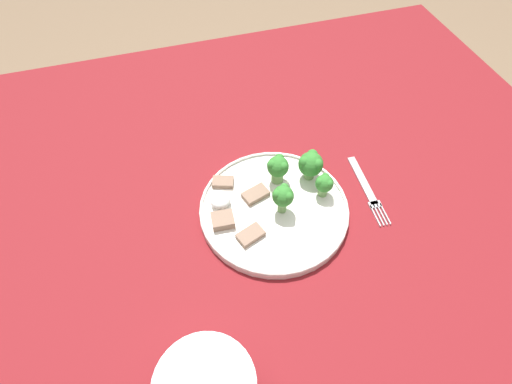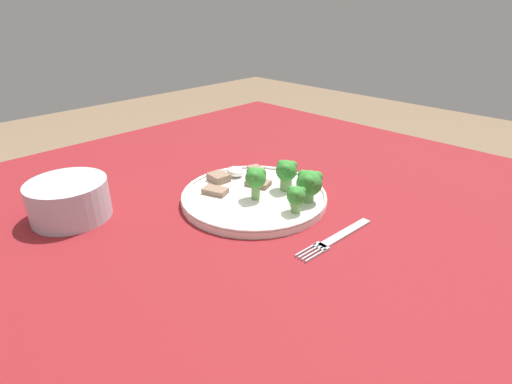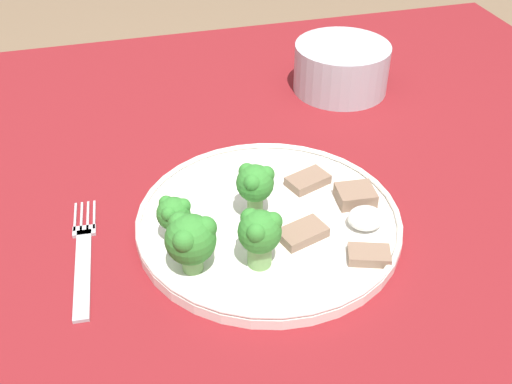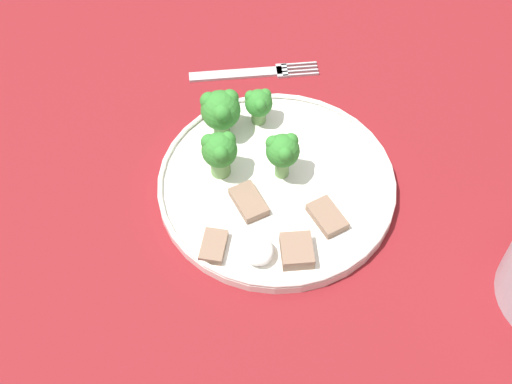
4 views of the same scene
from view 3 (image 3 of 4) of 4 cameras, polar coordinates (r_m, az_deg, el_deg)
table at (r=0.67m, az=-2.52°, el=-11.34°), size 1.26×1.15×0.74m
dinner_plate at (r=0.64m, az=1.21°, el=-2.74°), size 0.28×0.28×0.02m
fork at (r=0.63m, az=-16.11°, el=-5.91°), size 0.03×0.17×0.00m
cream_bowl at (r=0.90m, az=8.11°, el=11.54°), size 0.14×0.14×0.07m
broccoli_floret_near_rim_left at (r=0.56m, az=0.35°, el=-3.95°), size 0.04×0.04×0.06m
broccoli_floret_center_left at (r=0.60m, az=-7.86°, el=-2.13°), size 0.04×0.03×0.05m
broccoli_floret_back_left at (r=0.61m, az=-0.09°, el=0.78°), size 0.04×0.04×0.06m
broccoli_floret_front_left at (r=0.56m, az=-6.26°, el=-4.46°), size 0.05×0.05×0.06m
meat_slice_front_slice at (r=0.61m, az=4.45°, el=-3.92°), size 0.05×0.04×0.01m
meat_slice_middle_slice at (r=0.60m, az=10.71°, el=-5.93°), size 0.05×0.04×0.01m
meat_slice_rear_slice at (r=0.68m, az=4.95°, el=1.11°), size 0.05×0.04×0.01m
meat_slice_edge_slice at (r=0.66m, az=9.44°, el=-0.32°), size 0.04×0.04×0.02m
sauce_dollop at (r=0.63m, az=10.40°, el=-2.46°), size 0.04×0.03×0.02m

